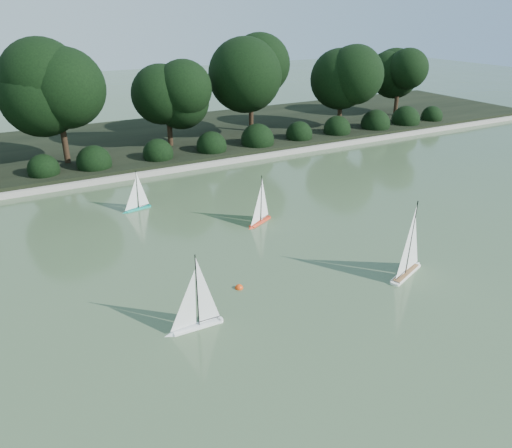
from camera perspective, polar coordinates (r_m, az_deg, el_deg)
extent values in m
plane|color=#33472B|center=(10.46, 6.86, -7.44)|extent=(80.00, 80.00, 0.00)
cube|color=gray|center=(17.85, -10.06, 6.10)|extent=(40.00, 0.35, 0.18)
cube|color=black|center=(21.53, -13.68, 8.98)|extent=(40.00, 8.00, 0.30)
cylinder|color=black|center=(18.80, -20.92, 8.14)|extent=(0.20, 0.20, 1.66)
sphere|color=black|center=(18.41, -21.86, 14.19)|extent=(2.66, 2.66, 2.66)
cylinder|color=black|center=(20.21, -9.78, 9.77)|extent=(0.20, 0.20, 1.26)
sphere|color=black|center=(19.90, -10.10, 14.17)|extent=(2.10, 2.10, 2.10)
cylinder|color=black|center=(22.35, -0.56, 12.05)|extent=(0.20, 0.20, 1.73)
sphere|color=black|center=(22.02, -0.59, 17.47)|extent=(2.80, 2.80, 2.80)
cylinder|color=black|center=(23.63, 9.51, 12.06)|extent=(0.20, 0.20, 1.48)
sphere|color=black|center=(23.34, 9.83, 16.56)|extent=(2.52, 2.52, 2.52)
cylinder|color=black|center=(26.68, 15.68, 12.76)|extent=(0.20, 0.20, 1.40)
sphere|color=black|center=(26.44, 16.10, 16.38)|extent=(2.24, 2.24, 2.24)
sphere|color=black|center=(17.83, -23.37, 5.69)|extent=(1.10, 1.10, 1.10)
sphere|color=black|center=(18.10, -17.11, 6.84)|extent=(1.10, 1.10, 1.10)
sphere|color=black|center=(18.57, -11.08, 7.87)|extent=(1.10, 1.10, 1.10)
sphere|color=black|center=(19.25, -5.38, 8.76)|extent=(1.10, 1.10, 1.10)
sphere|color=black|center=(20.10, -0.09, 9.51)|extent=(1.10, 1.10, 1.10)
sphere|color=black|center=(21.10, 4.75, 10.12)|extent=(1.10, 1.10, 1.10)
sphere|color=black|center=(22.24, 9.14, 10.60)|extent=(1.10, 1.10, 1.10)
sphere|color=black|center=(23.50, 13.09, 10.99)|extent=(1.10, 1.10, 1.10)
sphere|color=black|center=(24.85, 16.64, 11.30)|extent=(1.10, 1.10, 1.10)
sphere|color=black|center=(26.29, 19.81, 11.53)|extent=(1.10, 1.10, 1.10)
cube|color=white|center=(9.31, -6.77, -11.42)|extent=(0.92, 0.20, 0.09)
cone|color=white|center=(9.18, -9.92, -12.22)|extent=(0.19, 0.19, 0.18)
cylinder|color=white|center=(9.45, -4.14, -10.72)|extent=(0.11, 0.11, 0.09)
cylinder|color=black|center=(8.91, -6.73, -7.36)|extent=(0.02, 0.02, 1.42)
cylinder|color=black|center=(9.33, -5.36, -10.53)|extent=(0.42, 0.02, 0.01)
cube|color=white|center=(11.37, 16.76, -5.31)|extent=(1.10, 0.61, 0.11)
cone|color=white|center=(11.90, 18.00, -4.12)|extent=(0.28, 0.28, 0.22)
cylinder|color=white|center=(10.92, 15.59, -6.43)|extent=(0.17, 0.17, 0.11)
cube|color=olive|center=(11.35, 16.80, -5.05)|extent=(1.00, 0.53, 0.01)
cylinder|color=black|center=(10.93, 17.20, -1.27)|extent=(0.03, 0.03, 1.70)
cylinder|color=black|center=(11.07, 16.21, -5.36)|extent=(0.47, 0.20, 0.02)
cube|color=#EE3F21|center=(13.45, 0.48, 0.33)|extent=(0.81, 0.54, 0.08)
cone|color=#EE3F21|center=(13.08, -0.66, -0.37)|extent=(0.22, 0.22, 0.17)
cylinder|color=#EE3F21|center=(13.77, 1.41, 0.90)|extent=(0.13, 0.13, 0.08)
cylinder|color=black|center=(13.23, 0.58, 3.11)|extent=(0.02, 0.02, 1.29)
cylinder|color=black|center=(13.59, 0.99, 0.99)|extent=(0.34, 0.19, 0.01)
cube|color=#0F967F|center=(14.72, -13.35, 1.76)|extent=(0.75, 0.29, 0.07)
cone|color=#0F967F|center=(14.56, -14.82, 1.35)|extent=(0.17, 0.17, 0.15)
cylinder|color=#0F967F|center=(14.88, -12.10, 2.11)|extent=(0.10, 0.10, 0.07)
cylinder|color=black|center=(14.53, -13.44, 4.02)|extent=(0.02, 0.02, 1.14)
cylinder|color=black|center=(14.78, -12.70, 2.24)|extent=(0.33, 0.08, 0.01)
sphere|color=#E43E0C|center=(10.43, -1.95, -7.34)|extent=(0.17, 0.17, 0.17)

